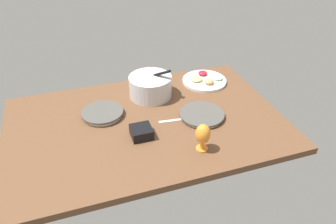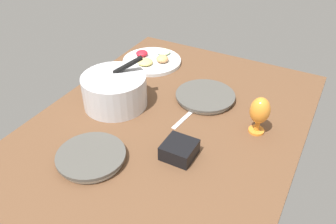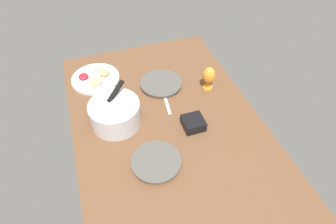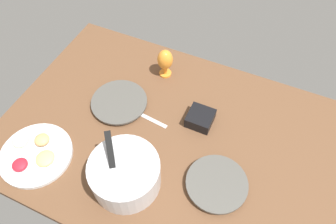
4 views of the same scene
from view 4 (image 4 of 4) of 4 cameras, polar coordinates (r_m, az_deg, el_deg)
ground_plane at (r=141.97cm, az=1.70°, el=-5.33°), size 160.00×104.00×4.00cm
dinner_plate_left at (r=130.19cm, az=8.82°, el=-12.84°), size 24.94×24.94×3.17cm
dinner_plate_right at (r=151.76cm, az=-8.84°, el=1.70°), size 26.74×26.74×2.66cm
mixing_bowl at (r=125.24cm, az=-7.82°, el=-11.00°), size 27.75×27.75×20.61cm
fruit_platter at (r=146.29cm, az=-22.94°, el=-6.99°), size 30.91×30.91×5.36cm
hurricane_glass_orange at (r=156.94cm, az=-0.52°, el=9.34°), size 7.83×7.83×15.84cm
square_bowl_black at (r=143.31cm, az=5.90°, el=-1.06°), size 11.44×11.44×5.70cm
fork_by_right_plate at (r=145.99cm, az=-3.31°, el=-1.23°), size 18.09×3.73×0.60cm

